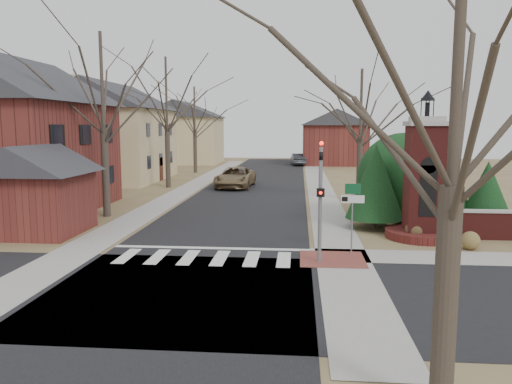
# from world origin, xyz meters

# --- Properties ---
(ground) EXTENTS (120.00, 120.00, 0.00)m
(ground) POSITION_xyz_m (0.00, 0.00, 0.00)
(ground) COLOR brown
(ground) RESTS_ON ground
(main_street) EXTENTS (8.00, 70.00, 0.01)m
(main_street) POSITION_xyz_m (0.00, 22.00, 0.01)
(main_street) COLOR black
(main_street) RESTS_ON ground
(cross_street) EXTENTS (120.00, 8.00, 0.01)m
(cross_street) POSITION_xyz_m (0.00, -3.00, 0.01)
(cross_street) COLOR black
(cross_street) RESTS_ON ground
(crosswalk_zone) EXTENTS (8.00, 2.20, 0.02)m
(crosswalk_zone) POSITION_xyz_m (0.00, 0.80, 0.01)
(crosswalk_zone) COLOR silver
(crosswalk_zone) RESTS_ON ground
(stop_bar) EXTENTS (8.00, 0.35, 0.02)m
(stop_bar) POSITION_xyz_m (0.00, 2.30, 0.01)
(stop_bar) COLOR silver
(stop_bar) RESTS_ON ground
(sidewalk_right_main) EXTENTS (2.00, 60.00, 0.02)m
(sidewalk_right_main) POSITION_xyz_m (5.20, 22.00, 0.01)
(sidewalk_right_main) COLOR gray
(sidewalk_right_main) RESTS_ON ground
(sidewalk_left) EXTENTS (2.00, 60.00, 0.02)m
(sidewalk_left) POSITION_xyz_m (-5.20, 22.00, 0.01)
(sidewalk_left) COLOR gray
(sidewalk_left) RESTS_ON ground
(curb_apron) EXTENTS (2.40, 2.40, 0.02)m
(curb_apron) POSITION_xyz_m (4.80, 1.00, 0.01)
(curb_apron) COLOR brown
(curb_apron) RESTS_ON ground
(traffic_signal_pole) EXTENTS (0.28, 0.41, 4.50)m
(traffic_signal_pole) POSITION_xyz_m (4.30, 0.57, 2.59)
(traffic_signal_pole) COLOR slate
(traffic_signal_pole) RESTS_ON ground
(sign_post) EXTENTS (0.90, 0.07, 2.75)m
(sign_post) POSITION_xyz_m (5.59, 1.99, 1.95)
(sign_post) COLOR slate
(sign_post) RESTS_ON ground
(brick_gate_monument) EXTENTS (3.20, 3.20, 6.47)m
(brick_gate_monument) POSITION_xyz_m (9.00, 4.99, 2.17)
(brick_gate_monument) COLOR #5C1D1B
(brick_gate_monument) RESTS_ON ground
(house_brick_left) EXTENTS (9.80, 11.80, 9.42)m
(house_brick_left) POSITION_xyz_m (-13.01, 9.99, 4.66)
(house_brick_left) COLOR maroon
(house_brick_left) RESTS_ON ground
(house_stucco_left) EXTENTS (9.80, 12.80, 9.28)m
(house_stucco_left) POSITION_xyz_m (-13.50, 27.00, 4.59)
(house_stucco_left) COLOR #D2B38C
(house_stucco_left) RESTS_ON ground
(garage_left) EXTENTS (4.80, 4.80, 4.29)m
(garage_left) POSITION_xyz_m (-8.52, 4.49, 2.24)
(garage_left) COLOR maroon
(garage_left) RESTS_ON ground
(house_distant_left) EXTENTS (10.80, 8.80, 8.53)m
(house_distant_left) POSITION_xyz_m (-12.01, 48.00, 4.25)
(house_distant_left) COLOR #D2B38C
(house_distant_left) RESTS_ON ground
(house_distant_right) EXTENTS (8.80, 8.80, 7.30)m
(house_distant_right) POSITION_xyz_m (7.99, 47.99, 3.65)
(house_distant_right) COLOR maroon
(house_distant_right) RESTS_ON ground
(evergreen_near) EXTENTS (2.80, 2.80, 4.10)m
(evergreen_near) POSITION_xyz_m (7.20, 7.00, 2.30)
(evergreen_near) COLOR #473D33
(evergreen_near) RESTS_ON ground
(evergreen_mid) EXTENTS (3.40, 3.40, 4.70)m
(evergreen_mid) POSITION_xyz_m (10.50, 8.20, 2.60)
(evergreen_mid) COLOR #473D33
(evergreen_mid) RESTS_ON ground
(evergreen_far) EXTENTS (2.40, 2.40, 3.30)m
(evergreen_far) POSITION_xyz_m (12.50, 7.20, 1.90)
(evergreen_far) COLOR #473D33
(evergreen_far) RESTS_ON ground
(evergreen_mass) EXTENTS (4.80, 4.80, 4.80)m
(evergreen_mass) POSITION_xyz_m (9.00, 9.50, 2.40)
(evergreen_mass) COLOR black
(evergreen_mass) RESTS_ON ground
(bare_tree_0) EXTENTS (8.05, 8.05, 11.15)m
(bare_tree_0) POSITION_xyz_m (-7.00, 9.00, 7.70)
(bare_tree_0) COLOR #473D33
(bare_tree_0) RESTS_ON ground
(bare_tree_1) EXTENTS (8.40, 8.40, 11.64)m
(bare_tree_1) POSITION_xyz_m (-7.00, 22.00, 8.03)
(bare_tree_1) COLOR #473D33
(bare_tree_1) RESTS_ON ground
(bare_tree_2) EXTENTS (7.35, 7.35, 10.19)m
(bare_tree_2) POSITION_xyz_m (-7.50, 35.00, 7.03)
(bare_tree_2) COLOR #473D33
(bare_tree_2) RESTS_ON ground
(bare_tree_3) EXTENTS (7.00, 7.00, 9.70)m
(bare_tree_3) POSITION_xyz_m (7.50, 16.00, 6.69)
(bare_tree_3) COLOR #473D33
(bare_tree_3) RESTS_ON ground
(bare_tree_4) EXTENTS (6.65, 6.65, 9.21)m
(bare_tree_4) POSITION_xyz_m (6.00, -9.00, 6.35)
(bare_tree_4) COLOR #473D33
(bare_tree_4) RESTS_ON ground
(pickup_truck) EXTENTS (2.99, 5.99, 1.63)m
(pickup_truck) POSITION_xyz_m (-1.60, 22.49, 0.82)
(pickup_truck) COLOR olive
(pickup_truck) RESTS_ON ground
(distant_car) EXTENTS (2.07, 4.68, 1.49)m
(distant_car) POSITION_xyz_m (3.40, 45.64, 0.75)
(distant_car) COLOR #313438
(distant_car) RESTS_ON ground
(dry_shrub_left) EXTENTS (0.86, 0.86, 0.86)m
(dry_shrub_left) POSITION_xyz_m (8.60, 4.60, 0.43)
(dry_shrub_left) COLOR #4C3C23
(dry_shrub_left) RESTS_ON ground
(dry_shrub_right) EXTENTS (0.75, 0.75, 0.75)m
(dry_shrub_right) POSITION_xyz_m (10.43, 3.00, 0.37)
(dry_shrub_right) COLOR brown
(dry_shrub_right) RESTS_ON ground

